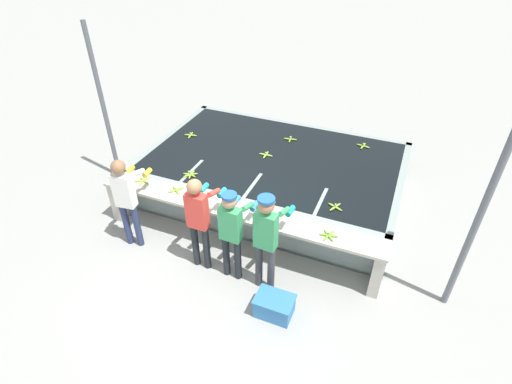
# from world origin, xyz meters

# --- Properties ---
(ground_plane) EXTENTS (80.00, 80.00, 0.00)m
(ground_plane) POSITION_xyz_m (0.00, 0.00, 0.00)
(ground_plane) COLOR #999993
(ground_plane) RESTS_ON ground
(wash_tank) EXTENTS (4.87, 3.16, 0.83)m
(wash_tank) POSITION_xyz_m (-0.00, 2.02, 0.41)
(wash_tank) COLOR gray
(wash_tank) RESTS_ON ground
(work_ledge) EXTENTS (4.87, 0.45, 0.83)m
(work_ledge) POSITION_xyz_m (0.00, 0.23, 0.61)
(work_ledge) COLOR #B7B2A3
(work_ledge) RESTS_ON ground
(worker_0) EXTENTS (0.47, 0.73, 1.68)m
(worker_0) POSITION_xyz_m (-1.66, -0.31, 1.01)
(worker_0) COLOR navy
(worker_0) RESTS_ON ground
(worker_1) EXTENTS (0.41, 0.71, 1.68)m
(worker_1) POSITION_xyz_m (-0.33, -0.32, 1.01)
(worker_1) COLOR #1E2328
(worker_1) RESTS_ON ground
(worker_2) EXTENTS (0.42, 0.72, 1.59)m
(worker_2) POSITION_xyz_m (0.22, -0.33, 0.96)
(worker_2) COLOR #1E2328
(worker_2) RESTS_ON ground
(worker_3) EXTENTS (0.44, 0.73, 1.70)m
(worker_3) POSITION_xyz_m (0.77, -0.34, 1.04)
(worker_3) COLOR #38383D
(worker_3) RESTS_ON ground
(banana_bunch_floating_0) EXTENTS (0.28, 0.28, 0.08)m
(banana_bunch_floating_0) POSITION_xyz_m (-1.16, 0.83, 0.85)
(banana_bunch_floating_0) COLOR #7FAD33
(banana_bunch_floating_0) RESTS_ON wash_tank
(banana_bunch_floating_1) EXTENTS (0.28, 0.28, 0.08)m
(banana_bunch_floating_1) POSITION_xyz_m (-0.16, 2.00, 0.85)
(banana_bunch_floating_1) COLOR #9EC642
(banana_bunch_floating_1) RESTS_ON wash_tank
(banana_bunch_floating_2) EXTENTS (0.28, 0.28, 0.08)m
(banana_bunch_floating_2) POSITION_xyz_m (-1.92, 2.14, 0.85)
(banana_bunch_floating_2) COLOR #93BC3D
(banana_bunch_floating_2) RESTS_ON wash_tank
(banana_bunch_floating_3) EXTENTS (0.28, 0.28, 0.08)m
(banana_bunch_floating_3) POSITION_xyz_m (1.53, 3.08, 0.85)
(banana_bunch_floating_3) COLOR #8CB738
(banana_bunch_floating_3) RESTS_ON wash_tank
(banana_bunch_floating_4) EXTENTS (0.28, 0.28, 0.08)m
(banana_bunch_floating_4) POSITION_xyz_m (0.07, 2.79, 0.85)
(banana_bunch_floating_4) COLOR #7FAD33
(banana_bunch_floating_4) RESTS_ON wash_tank
(banana_bunch_floating_5) EXTENTS (0.27, 0.27, 0.08)m
(banana_bunch_floating_5) POSITION_xyz_m (1.48, 0.89, 0.85)
(banana_bunch_floating_5) COLOR #8CB738
(banana_bunch_floating_5) RESTS_ON wash_tank
(banana_bunch_ledge_0) EXTENTS (0.28, 0.28, 0.08)m
(banana_bunch_ledge_0) POSITION_xyz_m (1.55, 0.18, 0.85)
(banana_bunch_ledge_0) COLOR #75A333
(banana_bunch_ledge_0) RESTS_ON work_ledge
(banana_bunch_ledge_1) EXTENTS (0.25, 0.25, 0.08)m
(banana_bunch_ledge_1) POSITION_xyz_m (-1.14, 0.30, 0.85)
(banana_bunch_ledge_1) COLOR #7FAD33
(banana_bunch_ledge_1) RESTS_ON work_ledge
(banana_bunch_ledge_2) EXTENTS (0.27, 0.28, 0.08)m
(banana_bunch_ledge_2) POSITION_xyz_m (-1.84, 0.33, 0.85)
(banana_bunch_ledge_2) COLOR #9EC642
(banana_bunch_ledge_2) RESTS_ON work_ledge
(knife_0) EXTENTS (0.16, 0.34, 0.02)m
(knife_0) POSITION_xyz_m (-0.69, 0.20, 0.84)
(knife_0) COLOR silver
(knife_0) RESTS_ON work_ledge
(crate) EXTENTS (0.55, 0.39, 0.32)m
(crate) POSITION_xyz_m (1.08, -0.81, 0.16)
(crate) COLOR #3375B7
(crate) RESTS_ON ground
(support_post_left) EXTENTS (0.09, 0.09, 3.20)m
(support_post_left) POSITION_xyz_m (-3.29, 1.29, 1.60)
(support_post_left) COLOR slate
(support_post_left) RESTS_ON ground
(support_post_right) EXTENTS (0.09, 0.09, 3.20)m
(support_post_right) POSITION_xyz_m (3.34, 0.38, 1.60)
(support_post_right) COLOR slate
(support_post_right) RESTS_ON ground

